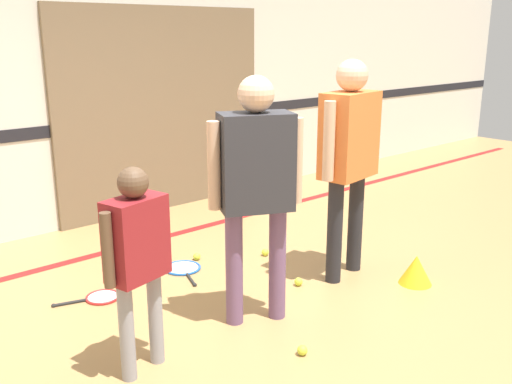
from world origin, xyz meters
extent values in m
plane|color=#A87F4C|center=(0.00, 0.00, 0.00)|extent=(16.00, 16.00, 0.00)
cube|color=silver|center=(0.00, 2.64, 1.60)|extent=(16.00, 0.06, 3.20)
cube|color=black|center=(0.00, 2.61, 1.02)|extent=(16.00, 0.01, 0.12)
cube|color=#756047|center=(0.92, 2.58, 1.12)|extent=(2.59, 0.05, 2.24)
cube|color=red|center=(0.00, 1.73, 0.00)|extent=(14.40, 0.10, 0.01)
cylinder|color=#6B4C70|center=(-0.21, -0.07, 0.41)|extent=(0.12, 0.12, 0.82)
cylinder|color=#6B4C70|center=(0.07, -0.20, 0.41)|extent=(0.12, 0.12, 0.82)
cube|color=#2D2D33|center=(-0.07, -0.13, 1.14)|extent=(0.54, 0.44, 0.65)
sphere|color=#DBAD89|center=(-0.07, -0.13, 1.58)|extent=(0.24, 0.24, 0.24)
cylinder|color=#DBAD89|center=(-0.33, -0.01, 1.13)|extent=(0.09, 0.09, 0.58)
cylinder|color=#DBAD89|center=(0.18, -0.25, 1.13)|extent=(0.09, 0.09, 0.58)
cylinder|color=gray|center=(-1.10, -0.19, 0.30)|extent=(0.09, 0.09, 0.60)
cylinder|color=gray|center=(-0.88, -0.14, 0.30)|extent=(0.09, 0.09, 0.60)
cube|color=maroon|center=(-0.99, -0.17, 0.84)|extent=(0.39, 0.27, 0.48)
sphere|color=brown|center=(-0.99, -0.17, 1.17)|extent=(0.18, 0.18, 0.18)
cylinder|color=brown|center=(-1.19, -0.21, 0.83)|extent=(0.06, 0.06, 0.43)
cylinder|color=brown|center=(-0.79, -0.12, 0.83)|extent=(0.06, 0.06, 0.43)
cylinder|color=#232328|center=(1.14, 0.00, 0.42)|extent=(0.12, 0.12, 0.85)
cylinder|color=#232328|center=(0.82, -0.05, 0.42)|extent=(0.12, 0.12, 0.85)
cube|color=orange|center=(0.98, -0.03, 1.18)|extent=(0.53, 0.35, 0.67)
sphere|color=#DBAD89|center=(0.98, -0.03, 1.64)|extent=(0.25, 0.25, 0.25)
cylinder|color=#DBAD89|center=(1.27, 0.02, 1.17)|extent=(0.09, 0.09, 0.60)
cylinder|color=#DBAD89|center=(0.70, -0.07, 1.17)|extent=(0.09, 0.09, 0.60)
torus|color=blue|center=(0.03, 0.95, 0.01)|extent=(0.40, 0.40, 0.02)
cylinder|color=silver|center=(0.03, 0.95, 0.01)|extent=(0.27, 0.27, 0.01)
cylinder|color=black|center=(-0.06, 0.71, 0.01)|extent=(0.10, 0.22, 0.02)
sphere|color=black|center=(-0.09, 0.60, 0.01)|extent=(0.03, 0.03, 0.03)
torus|color=red|center=(-0.75, 0.88, 0.01)|extent=(0.33, 0.33, 0.02)
cylinder|color=silver|center=(-0.75, 0.88, 0.01)|extent=(0.22, 0.22, 0.01)
cylinder|color=black|center=(-0.98, 0.95, 0.01)|extent=(0.23, 0.09, 0.02)
sphere|color=black|center=(-1.09, 0.98, 0.01)|extent=(0.03, 0.03, 0.03)
sphere|color=#CCE038|center=(-0.16, -0.68, 0.03)|extent=(0.07, 0.07, 0.07)
sphere|color=#CCE038|center=(0.24, 1.04, 0.03)|extent=(0.07, 0.07, 0.07)
sphere|color=#CCE038|center=(0.55, 0.06, 0.03)|extent=(0.07, 0.07, 0.07)
sphere|color=#CCE038|center=(0.77, 0.71, 0.03)|extent=(0.07, 0.07, 0.07)
cone|color=yellow|center=(1.29, -0.52, 0.12)|extent=(0.27, 0.27, 0.24)
camera|label=1|loc=(-2.45, -2.89, 1.96)|focal=40.00mm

